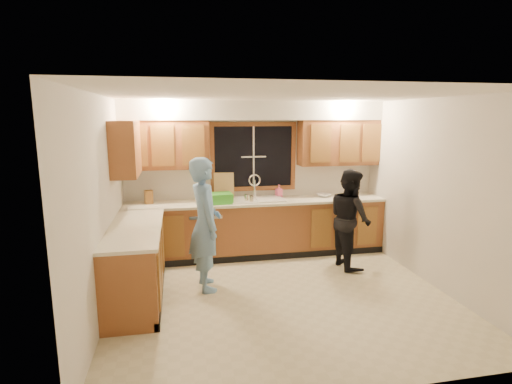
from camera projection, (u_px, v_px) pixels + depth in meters
floor at (281, 296)px, 5.09m from camera, size 4.20×4.20×0.00m
ceiling at (284, 95)px, 4.63m from camera, size 4.20×4.20×0.00m
wall_back at (253, 177)px, 6.70m from camera, size 4.20×0.00×4.20m
wall_left at (101, 208)px, 4.46m from camera, size 0.00×3.80×3.80m
wall_right at (436, 194)px, 5.26m from camera, size 0.00×3.80×3.80m
base_cabinets_back at (257, 229)px, 6.56m from camera, size 4.20×0.60×0.88m
base_cabinets_left at (136, 263)px, 5.01m from camera, size 0.60×1.90×0.88m
countertop_back at (257, 202)px, 6.46m from camera, size 4.20×0.63×0.04m
countertop_left at (135, 228)px, 4.93m from camera, size 0.63×1.90×0.04m
upper_cabinets_left at (165, 145)px, 6.16m from camera, size 1.35×0.33×0.75m
upper_cabinets_right at (338, 143)px, 6.70m from camera, size 1.35×0.33×0.75m
upper_cabinets_return at (126, 148)px, 5.47m from camera, size 0.33×0.90×0.75m
soffit at (255, 111)px, 6.32m from camera, size 4.20×0.35×0.30m
window_frame at (254, 157)px, 6.62m from camera, size 1.44×0.03×1.14m
sink at (257, 204)px, 6.48m from camera, size 0.86×0.52×0.57m
dishwasher at (205, 234)px, 6.39m from camera, size 0.60×0.56×0.82m
stove at (131, 281)px, 4.46m from camera, size 0.58×0.75×0.90m
man at (205, 224)px, 5.19m from camera, size 0.50×0.69×1.75m
woman at (350, 218)px, 6.00m from camera, size 0.61×0.76×1.50m
knife_block at (149, 197)px, 6.20m from camera, size 0.14×0.13×0.21m
cutting_board at (224, 186)px, 6.54m from camera, size 0.34×0.14×0.43m
dish_crate at (221, 198)px, 6.25m from camera, size 0.35×0.33×0.16m
soap_bottle at (279, 191)px, 6.72m from camera, size 0.11×0.12×0.21m
bowl at (323, 195)px, 6.75m from camera, size 0.29×0.29×0.05m
can_left at (247, 198)px, 6.33m from camera, size 0.08×0.08×0.12m
can_right at (251, 199)px, 6.26m from camera, size 0.07×0.07×0.12m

